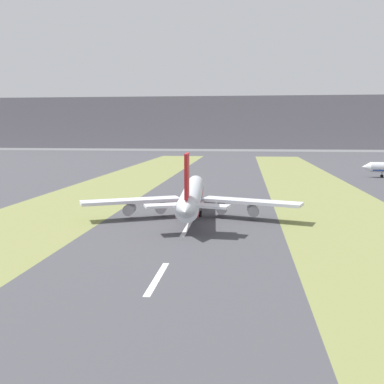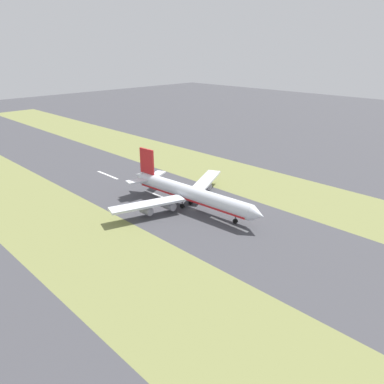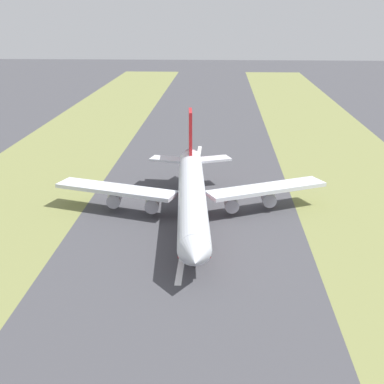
{
  "view_description": "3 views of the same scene",
  "coord_description": "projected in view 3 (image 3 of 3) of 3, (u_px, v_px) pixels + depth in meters",
  "views": [
    {
      "loc": [
        15.03,
        -136.21,
        26.06
      ],
      "look_at": [
        -0.91,
        -1.22,
        7.0
      ],
      "focal_mm": 42.0,
      "sensor_mm": 36.0,
      "label": 1
    },
    {
      "loc": [
        97.41,
        97.02,
        61.3
      ],
      "look_at": [
        -0.91,
        -1.22,
        7.0
      ],
      "focal_mm": 35.0,
      "sensor_mm": 36.0,
      "label": 2
    },
    {
      "loc": [
        -6.77,
        108.54,
        44.7
      ],
      "look_at": [
        -0.91,
        -1.22,
        7.0
      ],
      "focal_mm": 50.0,
      "sensor_mm": 36.0,
      "label": 3
    }
  ],
  "objects": [
    {
      "name": "ground_plane",
      "position": [
        188.0,
        224.0,
        117.36
      ],
      "size": [
        800.0,
        800.0,
        0.0
      ],
      "primitive_type": "plane",
      "color": "#424247"
    },
    {
      "name": "centreline_dash_near",
      "position": [
        199.0,
        153.0,
        175.19
      ],
      "size": [
        1.2,
        18.0,
        0.01
      ],
      "primitive_type": "cube",
      "color": "silver",
      "rests_on": "ground"
    },
    {
      "name": "centreline_dash_mid",
      "position": [
        193.0,
        192.0,
        137.41
      ],
      "size": [
        1.2,
        18.0,
        0.01
      ],
      "primitive_type": "cube",
      "color": "silver",
      "rests_on": "ground"
    },
    {
      "name": "centreline_dash_far",
      "position": [
        181.0,
        262.0,
        99.63
      ],
      "size": [
        1.2,
        18.0,
        0.01
      ],
      "primitive_type": "cube",
      "color": "silver",
      "rests_on": "ground"
    },
    {
      "name": "airplane_main_jet",
      "position": [
        192.0,
        193.0,
        118.32
      ],
      "size": [
        63.98,
        67.22,
        20.2
      ],
      "color": "silver",
      "rests_on": "ground"
    }
  ]
}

